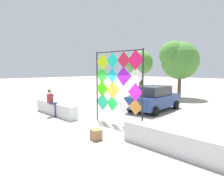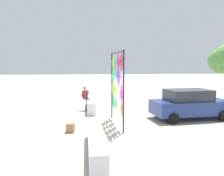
{
  "view_description": "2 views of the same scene",
  "coord_description": "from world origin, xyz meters",
  "px_view_note": "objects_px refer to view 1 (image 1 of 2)",
  "views": [
    {
      "loc": [
        7.54,
        -6.68,
        2.81
      ],
      "look_at": [
        0.41,
        0.05,
        1.92
      ],
      "focal_mm": 33.44,
      "sensor_mm": 36.0,
      "label": 1
    },
    {
      "loc": [
        11.84,
        -0.86,
        3.1
      ],
      "look_at": [
        -0.46,
        0.53,
        1.84
      ],
      "focal_mm": 37.49,
      "sensor_mm": 36.0,
      "label": 2
    }
  ],
  "objects_px": {
    "seated_vendor": "(52,100)",
    "kite_display_rack": "(118,82)",
    "tree_far_right": "(178,59)",
    "parked_car": "(154,98)",
    "tree_broadleaf": "(140,63)",
    "cardboard_box_large": "(96,135)"
  },
  "relations": [
    {
      "from": "seated_vendor",
      "to": "kite_display_rack",
      "type": "bearing_deg",
      "value": 21.87
    },
    {
      "from": "seated_vendor",
      "to": "cardboard_box_large",
      "type": "xyz_separation_m",
      "value": [
        5.04,
        -0.72,
        -0.75
      ]
    },
    {
      "from": "kite_display_rack",
      "to": "tree_far_right",
      "type": "distance_m",
      "value": 11.5
    },
    {
      "from": "kite_display_rack",
      "to": "tree_far_right",
      "type": "xyz_separation_m",
      "value": [
        -2.85,
        11.02,
        1.6
      ]
    },
    {
      "from": "tree_broadleaf",
      "to": "tree_far_right",
      "type": "relative_size",
      "value": 0.88
    },
    {
      "from": "parked_car",
      "to": "tree_broadleaf",
      "type": "height_order",
      "value": "tree_broadleaf"
    },
    {
      "from": "seated_vendor",
      "to": "tree_broadleaf",
      "type": "distance_m",
      "value": 12.69
    },
    {
      "from": "parked_car",
      "to": "kite_display_rack",
      "type": "bearing_deg",
      "value": -79.28
    },
    {
      "from": "kite_display_rack",
      "to": "parked_car",
      "type": "bearing_deg",
      "value": 100.72
    },
    {
      "from": "kite_display_rack",
      "to": "seated_vendor",
      "type": "height_order",
      "value": "kite_display_rack"
    },
    {
      "from": "seated_vendor",
      "to": "cardboard_box_large",
      "type": "distance_m",
      "value": 5.15
    },
    {
      "from": "tree_broadleaf",
      "to": "seated_vendor",
      "type": "bearing_deg",
      "value": -75.33
    },
    {
      "from": "seated_vendor",
      "to": "tree_far_right",
      "type": "relative_size",
      "value": 0.29
    },
    {
      "from": "seated_vendor",
      "to": "tree_far_right",
      "type": "distance_m",
      "value": 12.97
    },
    {
      "from": "tree_far_right",
      "to": "parked_car",
      "type": "bearing_deg",
      "value": -73.14
    },
    {
      "from": "parked_car",
      "to": "cardboard_box_large",
      "type": "relative_size",
      "value": 10.91
    },
    {
      "from": "seated_vendor",
      "to": "tree_broadleaf",
      "type": "relative_size",
      "value": 0.33
    },
    {
      "from": "kite_display_rack",
      "to": "seated_vendor",
      "type": "bearing_deg",
      "value": -158.13
    },
    {
      "from": "cardboard_box_large",
      "to": "tree_broadleaf",
      "type": "distance_m",
      "value": 15.5
    },
    {
      "from": "tree_far_right",
      "to": "seated_vendor",
      "type": "bearing_deg",
      "value": -94.93
    },
    {
      "from": "parked_car",
      "to": "tree_far_right",
      "type": "xyz_separation_m",
      "value": [
        -2.04,
        6.74,
        2.93
      ]
    },
    {
      "from": "seated_vendor",
      "to": "parked_car",
      "type": "height_order",
      "value": "parked_car"
    }
  ]
}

